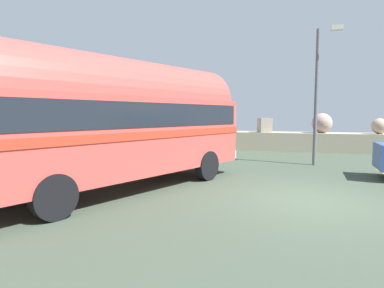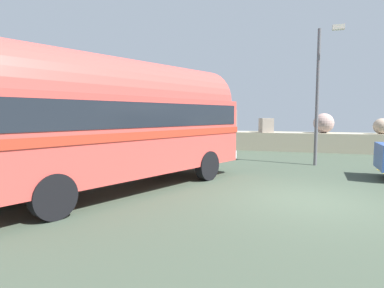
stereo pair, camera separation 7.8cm
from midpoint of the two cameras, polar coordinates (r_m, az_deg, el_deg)
The scene contains 5 objects.
ground at distance 8.74m, azimuth 19.81°, elevation -9.36°, with size 32.00×26.00×0.02m.
breakwater at distance 20.29m, azimuth 17.53°, elevation 0.86°, with size 31.36×2.16×2.44m.
vintage_coach at distance 9.37m, azimuth -12.66°, elevation 4.40°, with size 5.49×8.85×3.70m.
second_coach at distance 13.91m, azimuth -28.59°, elevation 4.12°, with size 6.59×8.53×3.70m.
lamp_post at distance 14.57m, azimuth 21.32°, elevation 9.08°, with size 0.95×0.58×5.67m.
Camera 1 is at (-0.54, -8.46, 2.16)m, focal length 30.28 mm.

